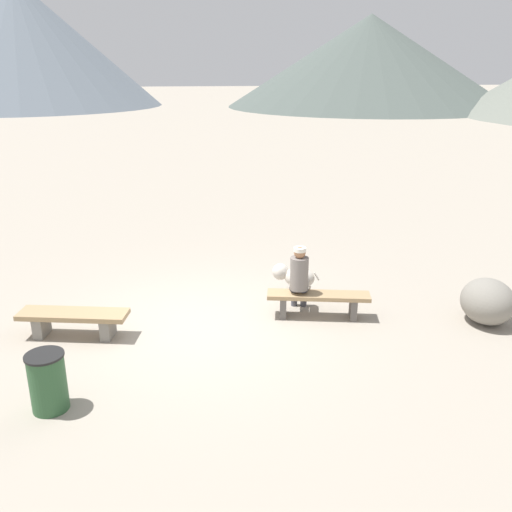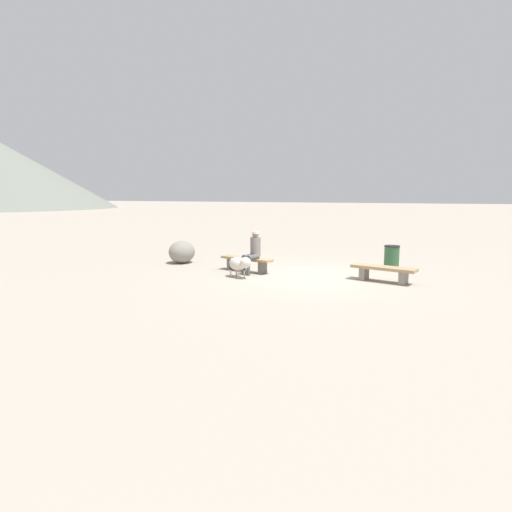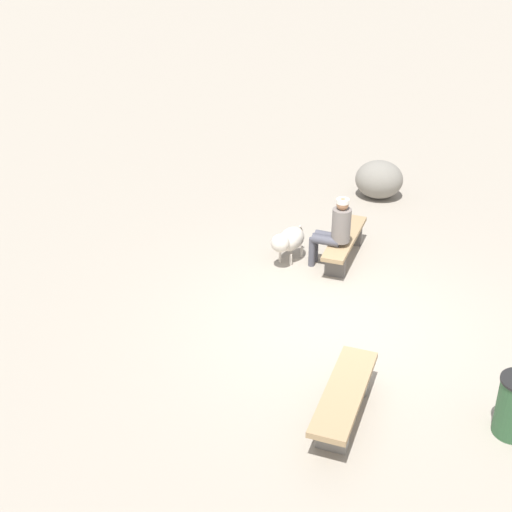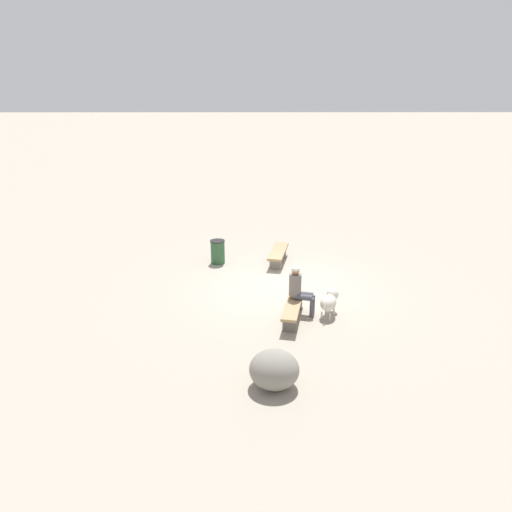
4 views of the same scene
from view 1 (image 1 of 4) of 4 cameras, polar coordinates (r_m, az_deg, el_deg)
ground at (r=9.17m, az=-5.94°, el=-7.38°), size 210.00×210.00×0.06m
bench_left at (r=9.11m, az=-18.49°, el=-6.26°), size 1.76×0.78×0.42m
bench_right at (r=9.33m, az=6.52°, el=-4.56°), size 1.77×0.71×0.43m
seated_person at (r=9.26m, az=4.53°, el=-2.09°), size 0.41×0.66×1.26m
dog at (r=10.07m, az=4.02°, el=-2.11°), size 0.83×0.59×0.62m
trash_bin at (r=7.37m, az=-20.90°, el=-12.16°), size 0.48×0.48×0.77m
boulder at (r=9.84m, az=23.00°, el=-4.37°), size 0.91×1.00×0.76m
distant_peak_0 at (r=59.16m, az=11.71°, el=19.29°), size 28.39×28.39×8.78m
distant_peak_2 at (r=63.19m, az=-23.45°, el=19.73°), size 27.49×27.49×12.23m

